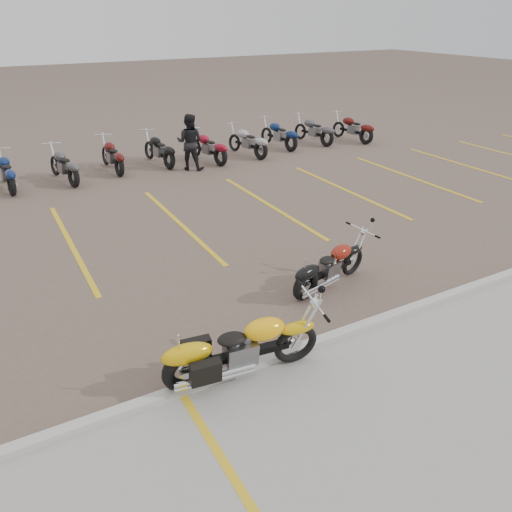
% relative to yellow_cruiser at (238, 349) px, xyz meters
% --- Properties ---
extents(ground, '(100.00, 100.00, 0.00)m').
position_rel_yellow_cruiser_xyz_m(ground, '(1.41, 2.05, -0.49)').
color(ground, brown).
rests_on(ground, ground).
extents(concrete_apron, '(60.00, 5.00, 0.01)m').
position_rel_yellow_cruiser_xyz_m(concrete_apron, '(1.41, -2.45, -0.49)').
color(concrete_apron, '#9E9B93').
rests_on(concrete_apron, ground).
extents(curb, '(60.00, 0.18, 0.12)m').
position_rel_yellow_cruiser_xyz_m(curb, '(1.41, 0.05, -0.43)').
color(curb, '#ADAAA3').
rests_on(curb, ground).
extents(parking_stripes, '(38.00, 5.50, 0.01)m').
position_rel_yellow_cruiser_xyz_m(parking_stripes, '(1.41, 6.05, -0.49)').
color(parking_stripes, gold).
rests_on(parking_stripes, ground).
extents(yellow_cruiser, '(2.41, 0.49, 0.99)m').
position_rel_yellow_cruiser_xyz_m(yellow_cruiser, '(0.00, 0.00, 0.00)').
color(yellow_cruiser, black).
rests_on(yellow_cruiser, ground).
extents(flame_cruiser, '(2.00, 0.62, 0.84)m').
position_rel_yellow_cruiser_xyz_m(flame_cruiser, '(2.74, 1.53, -0.08)').
color(flame_cruiser, black).
rests_on(flame_cruiser, ground).
extents(person_b, '(1.15, 1.12, 1.87)m').
position_rel_yellow_cruiser_xyz_m(person_b, '(3.54, 10.45, 0.44)').
color(person_b, black).
rests_on(person_b, ground).
extents(bg_bike_row, '(19.03, 2.06, 1.10)m').
position_rel_yellow_cruiser_xyz_m(bg_bike_row, '(1.95, 11.30, 0.06)').
color(bg_bike_row, black).
rests_on(bg_bike_row, ground).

